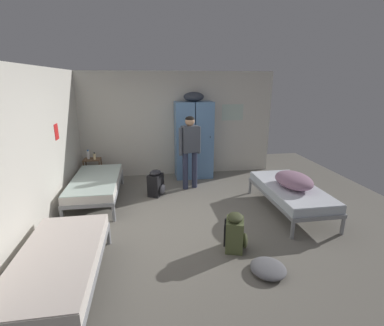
{
  "coord_description": "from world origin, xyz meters",
  "views": [
    {
      "loc": [
        -0.74,
        -4.41,
        2.34
      ],
      "look_at": [
        0.0,
        0.26,
        0.95
      ],
      "focal_mm": 26.52,
      "sensor_mm": 36.0,
      "label": 1
    }
  ],
  "objects_px": {
    "clothes_pile_grey": "(268,268)",
    "bedding_heap": "(294,180)",
    "bed_left_rear": "(96,183)",
    "bed_left_front": "(58,262)",
    "backpack_olive": "(235,233)",
    "shelf_unit": "(93,168)",
    "bed_right": "(291,191)",
    "backpack_black": "(156,184)",
    "locker_bank": "(194,138)",
    "person_traveler": "(190,146)",
    "water_bottle": "(88,155)",
    "lotion_bottle": "(95,156)"
  },
  "relations": [
    {
      "from": "clothes_pile_grey",
      "to": "bedding_heap",
      "type": "bearing_deg",
      "value": 54.45
    },
    {
      "from": "bed_left_rear",
      "to": "clothes_pile_grey",
      "type": "bearing_deg",
      "value": -46.47
    },
    {
      "from": "bed_left_front",
      "to": "clothes_pile_grey",
      "type": "bearing_deg",
      "value": -1.41
    },
    {
      "from": "backpack_olive",
      "to": "shelf_unit",
      "type": "bearing_deg",
      "value": 127.64
    },
    {
      "from": "clothes_pile_grey",
      "to": "bed_right",
      "type": "bearing_deg",
      "value": 55.57
    },
    {
      "from": "shelf_unit",
      "to": "clothes_pile_grey",
      "type": "distance_m",
      "value": 4.66
    },
    {
      "from": "backpack_black",
      "to": "clothes_pile_grey",
      "type": "distance_m",
      "value": 3.03
    },
    {
      "from": "backpack_olive",
      "to": "clothes_pile_grey",
      "type": "distance_m",
      "value": 0.65
    },
    {
      "from": "locker_bank",
      "to": "clothes_pile_grey",
      "type": "distance_m",
      "value": 3.94
    },
    {
      "from": "shelf_unit",
      "to": "bed_left_front",
      "type": "distance_m",
      "value": 3.71
    },
    {
      "from": "backpack_olive",
      "to": "clothes_pile_grey",
      "type": "bearing_deg",
      "value": -64.86
    },
    {
      "from": "bedding_heap",
      "to": "backpack_black",
      "type": "height_order",
      "value": "bedding_heap"
    },
    {
      "from": "locker_bank",
      "to": "backpack_black",
      "type": "xyz_separation_m",
      "value": [
        -0.97,
        -1.08,
        -0.71
      ]
    },
    {
      "from": "bed_left_rear",
      "to": "bedding_heap",
      "type": "xyz_separation_m",
      "value": [
        3.6,
        -1.06,
        0.24
      ]
    },
    {
      "from": "person_traveler",
      "to": "water_bottle",
      "type": "xyz_separation_m",
      "value": [
        -2.27,
        0.75,
        -0.3
      ]
    },
    {
      "from": "backpack_black",
      "to": "person_traveler",
      "type": "bearing_deg",
      "value": 21.84
    },
    {
      "from": "bed_left_front",
      "to": "lotion_bottle",
      "type": "bearing_deg",
      "value": 92.81
    },
    {
      "from": "shelf_unit",
      "to": "person_traveler",
      "type": "height_order",
      "value": "person_traveler"
    },
    {
      "from": "bedding_heap",
      "to": "lotion_bottle",
      "type": "xyz_separation_m",
      "value": [
        -3.78,
        2.17,
        0.03
      ]
    },
    {
      "from": "shelf_unit",
      "to": "backpack_black",
      "type": "bearing_deg",
      "value": -35.74
    },
    {
      "from": "person_traveler",
      "to": "backpack_black",
      "type": "xyz_separation_m",
      "value": [
        -0.76,
        -0.31,
        -0.71
      ]
    },
    {
      "from": "shelf_unit",
      "to": "bedding_heap",
      "type": "height_order",
      "value": "bedding_heap"
    },
    {
      "from": "bed_right",
      "to": "backpack_black",
      "type": "relative_size",
      "value": 3.45
    },
    {
      "from": "bed_left_rear",
      "to": "backpack_black",
      "type": "height_order",
      "value": "backpack_black"
    },
    {
      "from": "bed_left_front",
      "to": "bed_right",
      "type": "distance_m",
      "value": 3.91
    },
    {
      "from": "lotion_bottle",
      "to": "backpack_olive",
      "type": "height_order",
      "value": "lotion_bottle"
    },
    {
      "from": "locker_bank",
      "to": "person_traveler",
      "type": "relative_size",
      "value": 1.29
    },
    {
      "from": "backpack_olive",
      "to": "clothes_pile_grey",
      "type": "relative_size",
      "value": 1.15
    },
    {
      "from": "water_bottle",
      "to": "shelf_unit",
      "type": "bearing_deg",
      "value": -14.04
    },
    {
      "from": "person_traveler",
      "to": "bed_left_rear",
      "type": "bearing_deg",
      "value": -167.72
    },
    {
      "from": "shelf_unit",
      "to": "person_traveler",
      "type": "xyz_separation_m",
      "value": [
        2.19,
        -0.73,
        0.62
      ]
    },
    {
      "from": "lotion_bottle",
      "to": "locker_bank",
      "type": "bearing_deg",
      "value": 2.23
    },
    {
      "from": "shelf_unit",
      "to": "bed_right",
      "type": "bearing_deg",
      "value": -29.27
    },
    {
      "from": "bedding_heap",
      "to": "water_bottle",
      "type": "height_order",
      "value": "water_bottle"
    },
    {
      "from": "clothes_pile_grey",
      "to": "backpack_olive",
      "type": "bearing_deg",
      "value": 115.14
    },
    {
      "from": "shelf_unit",
      "to": "backpack_black",
      "type": "relative_size",
      "value": 1.04
    },
    {
      "from": "bedding_heap",
      "to": "backpack_black",
      "type": "xyz_separation_m",
      "value": [
        -2.41,
        1.17,
        -0.36
      ]
    },
    {
      "from": "locker_bank",
      "to": "clothes_pile_grey",
      "type": "bearing_deg",
      "value": -85.06
    },
    {
      "from": "shelf_unit",
      "to": "clothes_pile_grey",
      "type": "bearing_deg",
      "value": -54.02
    },
    {
      "from": "bed_right",
      "to": "bedding_heap",
      "type": "bearing_deg",
      "value": -81.65
    },
    {
      "from": "shelf_unit",
      "to": "bed_left_rear",
      "type": "distance_m",
      "value": 1.18
    },
    {
      "from": "bed_left_front",
      "to": "backpack_olive",
      "type": "bearing_deg",
      "value": 12.71
    },
    {
      "from": "bedding_heap",
      "to": "person_traveler",
      "type": "distance_m",
      "value": 2.25
    },
    {
      "from": "locker_bank",
      "to": "shelf_unit",
      "type": "relative_size",
      "value": 3.63
    },
    {
      "from": "bedding_heap",
      "to": "bed_right",
      "type": "bearing_deg",
      "value": 98.35
    },
    {
      "from": "bed_left_front",
      "to": "person_traveler",
      "type": "distance_m",
      "value": 3.6
    },
    {
      "from": "bed_left_front",
      "to": "lotion_bottle",
      "type": "distance_m",
      "value": 3.68
    },
    {
      "from": "bedding_heap",
      "to": "locker_bank",
      "type": "bearing_deg",
      "value": 122.61
    },
    {
      "from": "water_bottle",
      "to": "backpack_olive",
      "type": "height_order",
      "value": "water_bottle"
    },
    {
      "from": "bed_left_front",
      "to": "person_traveler",
      "type": "relative_size",
      "value": 1.18
    }
  ]
}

